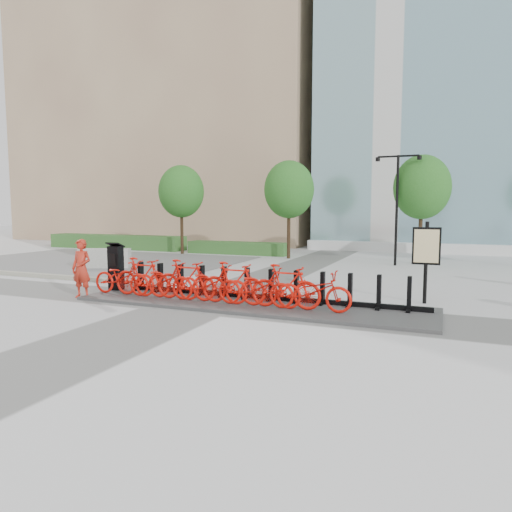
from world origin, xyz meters
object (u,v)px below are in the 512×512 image
at_px(jersey_barrier, 105,258).
at_px(map_sign, 426,250).
at_px(worker_red, 82,268).
at_px(bike_0, 122,277).
at_px(kiosk, 116,267).

height_order(jersey_barrier, map_sign, map_sign).
bearing_deg(worker_red, bike_0, 24.15).
distance_m(worker_red, map_sign, 9.70).
distance_m(kiosk, map_sign, 9.12).
bearing_deg(kiosk, bike_0, -45.07).
bearing_deg(jersey_barrier, kiosk, -70.07).
xyz_separation_m(bike_0, kiosk, (-0.69, 0.58, 0.21)).
height_order(kiosk, worker_red, worker_red).
relative_size(kiosk, worker_red, 0.87).
bearing_deg(bike_0, worker_red, 117.73).
height_order(kiosk, map_sign, map_sign).
bearing_deg(worker_red, jersey_barrier, 122.14).
bearing_deg(map_sign, kiosk, -168.19).
bearing_deg(bike_0, kiosk, 49.88).
bearing_deg(bike_0, map_sign, -73.73).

